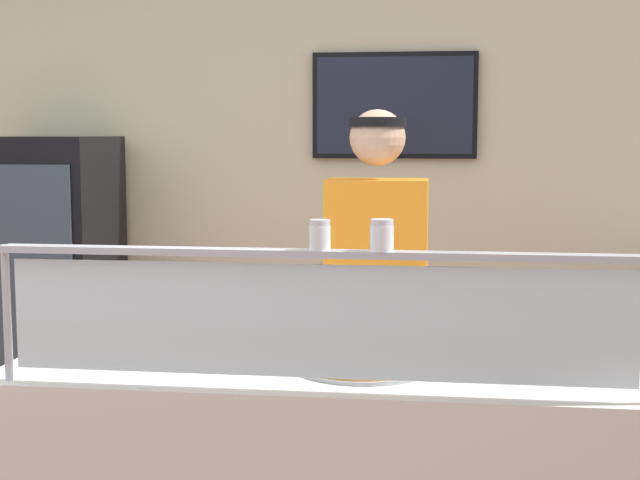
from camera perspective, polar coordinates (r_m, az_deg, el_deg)
shop_rear_unit at (r=5.03m, az=3.64°, el=3.02°), size 6.42×0.13×2.70m
sneeze_guard at (r=2.58m, az=-0.31°, el=-3.75°), size 1.84×0.06×0.40m
pizza_tray at (r=2.90m, az=2.66°, el=-7.52°), size 0.44×0.44×0.04m
pizza_server at (r=2.87m, az=2.65°, el=-7.19°), size 0.11×0.29×0.01m
parmesan_shaker at (r=2.56m, az=-0.01°, el=0.19°), size 0.06×0.06×0.08m
pepper_flake_shaker at (r=2.54m, az=3.82°, el=0.17°), size 0.07×0.07×0.09m
worker_figure at (r=3.54m, az=3.54°, el=-4.27°), size 0.41×0.50×1.76m
drink_fridge at (r=5.08m, az=-16.44°, el=-3.23°), size 0.66×0.66×1.65m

